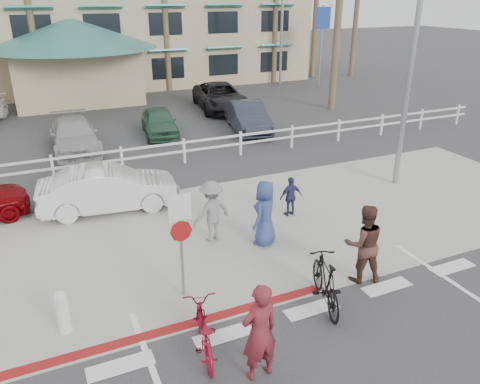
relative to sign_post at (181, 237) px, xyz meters
name	(u,v)px	position (x,y,z in m)	size (l,w,h in m)	color
ground	(328,327)	(2.30, -2.20, -1.45)	(140.00, 140.00, 0.00)	#333335
sidewalk_plaza	(237,230)	(2.30, 2.30, -1.44)	(22.00, 7.00, 0.01)	gray
cross_street	(191,182)	(2.30, 6.30, -1.45)	(40.00, 5.00, 0.01)	#333335
parking_lot	(133,120)	(2.30, 15.80, -1.45)	(50.00, 16.00, 0.01)	#333335
curb_red	(166,331)	(-0.70, -1.00, -1.44)	(7.00, 0.25, 0.02)	maroon
rail_fence	(187,151)	(2.80, 8.30, -0.95)	(29.40, 0.16, 1.00)	silver
building	(115,0)	(4.30, 28.80, 4.20)	(28.00, 16.00, 11.30)	tan
sign_post	(181,237)	(0.00, 0.00, 0.00)	(0.50, 0.10, 2.90)	gray
bollard_0	(63,312)	(-2.50, -0.20, -0.97)	(0.26, 0.26, 0.95)	silver
streetlight_0	(413,50)	(8.80, 3.30, 3.05)	(0.60, 2.00, 9.00)	gray
streetlight_1	(282,15)	(14.30, 21.80, 3.30)	(0.60, 2.00, 9.50)	gray
info_sign	(321,46)	(16.30, 19.80, 1.35)	(1.20, 0.16, 5.60)	navy
bike_red	(203,331)	(-0.19, -1.83, -0.98)	(0.62, 1.78, 0.93)	maroon
rider_red	(259,332)	(0.47, -2.78, -0.52)	(0.68, 0.45, 1.86)	maroon
bike_black	(326,282)	(2.64, -1.55, -0.88)	(0.53, 1.88, 1.13)	black
rider_black	(364,244)	(3.94, -1.08, -0.51)	(0.92, 0.72, 1.89)	#4A2C23
pedestrian_a	(212,211)	(1.48, 2.10, -0.60)	(1.09, 0.63, 1.69)	slate
pedestrian_child	(291,197)	(4.15, 2.56, -0.84)	(0.72, 0.30, 1.22)	navy
pedestrian_b	(265,213)	(2.68, 1.36, -0.56)	(0.86, 0.56, 1.77)	navy
car_white_sedan	(109,189)	(-0.67, 5.19, -0.77)	(1.44, 4.14, 1.37)	silver
lot_car_1	(74,135)	(-1.00, 11.75, -0.80)	(1.83, 4.49, 1.30)	#A2A2A2
lot_car_2	(159,122)	(2.87, 12.58, -0.83)	(1.48, 3.67, 1.25)	#2A533C
lot_car_3	(247,117)	(6.92, 11.55, -0.75)	(1.48, 4.25, 1.40)	#252933
lot_car_5	(220,97)	(7.40, 16.22, -0.72)	(2.43, 5.26, 1.46)	black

